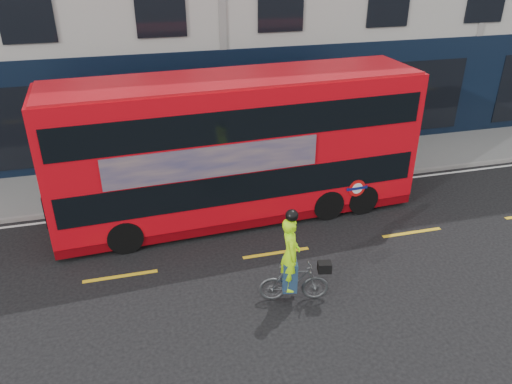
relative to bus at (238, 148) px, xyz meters
name	(u,v)px	position (x,y,z in m)	size (l,w,h in m)	color
ground	(294,288)	(0.46, -3.80, -2.13)	(120.00, 120.00, 0.00)	black
pavement	(235,173)	(0.46, 2.70, -2.07)	(60.00, 3.00, 0.12)	slate
kerb	(245,192)	(0.46, 1.20, -2.07)	(60.00, 0.12, 0.13)	gray
road_edge_line	(247,198)	(0.46, 0.90, -2.13)	(58.00, 0.10, 0.01)	silver
lane_dashes	(276,253)	(0.46, -2.30, -2.13)	(58.00, 0.12, 0.01)	yellow
bus	(238,148)	(0.00, 0.00, 0.00)	(10.44, 2.87, 4.16)	red
cyclist	(293,270)	(0.27, -4.18, -1.32)	(1.66, 0.77, 2.37)	#484B4D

